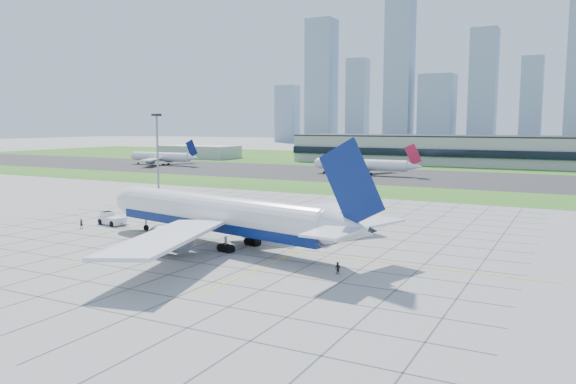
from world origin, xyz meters
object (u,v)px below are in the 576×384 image
object	(u,v)px
pushback_tug	(111,219)
crew_near	(81,223)
distant_jet_1	(363,165)
light_mast	(157,141)
crew_far	(338,268)
airliner	(220,215)
distant_jet_0	(162,157)

from	to	relation	value
pushback_tug	crew_near	size ratio (longest dim) A/B	5.11
crew_near	distant_jet_1	world-z (taller)	distant_jet_1
crew_near	distant_jet_1	distance (m)	146.40
distant_jet_1	light_mast	bearing A→B (deg)	-121.18
crew_near	distant_jet_1	size ratio (longest dim) A/B	0.04
crew_far	crew_near	bearing A→B (deg)	-169.28
distant_jet_1	crew_far	bearing A→B (deg)	-71.20
airliner	pushback_tug	size ratio (longest dim) A/B	6.41
airliner	distant_jet_0	world-z (taller)	airliner
airliner	distant_jet_1	bearing A→B (deg)	111.60
light_mast	crew_near	xyz separation A→B (m)	(37.05, -67.93, -15.21)
light_mast	distant_jet_1	distance (m)	92.00
airliner	crew_far	xyz separation A→B (m)	(26.93, -8.77, -4.59)
airliner	distant_jet_0	size ratio (longest dim) A/B	1.49
crew_far	distant_jet_0	size ratio (longest dim) A/B	0.04
distant_jet_0	pushback_tug	bearing A→B (deg)	-53.26
light_mast	distant_jet_0	distance (m)	109.61
light_mast	pushback_tug	xyz separation A→B (m)	(39.52, -61.86, -14.97)
crew_near	distant_jet_0	world-z (taller)	distant_jet_0
airliner	crew_far	distance (m)	28.70
light_mast	distant_jet_1	bearing A→B (deg)	58.82
light_mast	crew_far	distance (m)	127.18
crew_far	distant_jet_0	distance (m)	233.80
crew_far	distant_jet_0	world-z (taller)	distant_jet_0
light_mast	pushback_tug	bearing A→B (deg)	-57.43
crew_far	light_mast	bearing A→B (deg)	161.35
airliner	pushback_tug	bearing A→B (deg)	-179.19
pushback_tug	distant_jet_1	size ratio (longest dim) A/B	0.21
crew_far	distant_jet_0	xyz separation A→B (m)	(-169.45, 161.05, 3.56)
airliner	distant_jet_0	distance (m)	208.57
light_mast	crew_near	distance (m)	78.85
pushback_tug	crew_far	world-z (taller)	pushback_tug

